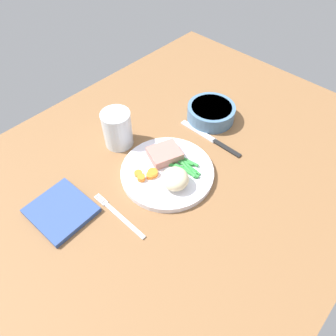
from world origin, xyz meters
TOP-DOWN VIEW (x-y plane):
  - dining_table at (0.00, 0.00)cm, footprint 120.00×90.00cm
  - dinner_plate at (-2.72, -0.25)cm, footprint 23.58×23.58cm
  - meat_portion at (0.46, 3.46)cm, footprint 9.69×8.96cm
  - mashed_potatoes at (-4.84, -4.50)cm, footprint 6.61×6.66cm
  - carrot_slices at (-7.61, 2.28)cm, footprint 5.30×4.89cm
  - green_beans at (1.06, -2.62)cm, footprint 5.84×10.23cm
  - fork at (-19.40, -0.51)cm, footprint 1.44×16.60cm
  - knife at (14.88, -0.54)cm, footprint 1.70×20.50cm
  - water_glass at (-3.53, 17.51)cm, footprint 7.83×7.83cm
  - salad_bowl at (21.79, 5.31)cm, footprint 13.95×13.95cm
  - napkin at (-27.78, 10.13)cm, footprint 13.08×14.04cm

SIDE VIEW (x-z plane):
  - dining_table at x=0.00cm, z-range 0.00..2.00cm
  - knife at x=14.88cm, z-range 1.88..2.52cm
  - fork at x=-19.40cm, z-range 2.00..2.40cm
  - napkin at x=-27.78cm, z-range 2.00..3.29cm
  - dinner_plate at x=-2.72cm, z-range 2.00..3.60cm
  - green_beans at x=1.06cm, z-range 3.56..4.45cm
  - carrot_slices at x=-7.61cm, z-range 3.56..4.77cm
  - salad_bowl at x=21.79cm, z-range 2.29..6.81cm
  - meat_portion at x=0.46cm, z-range 3.60..6.07cm
  - mashed_potatoes at x=-4.84cm, z-range 3.60..8.17cm
  - water_glass at x=-3.53cm, z-range 1.23..11.54cm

